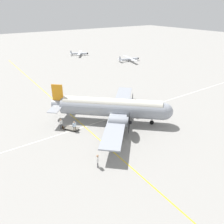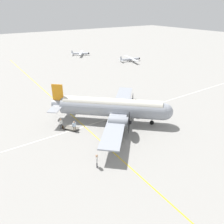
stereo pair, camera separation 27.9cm
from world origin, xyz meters
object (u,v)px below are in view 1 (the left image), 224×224
passenger_boarding (61,123)px  light_aircraft_taxiing (79,53)px  light_aircraft_distant (129,59)px  baggage_cart (71,128)px  crew_foreground (98,160)px  suitcase_upright_spare (73,128)px  ramp_agent (74,125)px  airliner_main (115,108)px  suitcase_near_door (63,128)px

passenger_boarding → light_aircraft_taxiing: light_aircraft_taxiing is taller
light_aircraft_distant → passenger_boarding: bearing=-127.5°
baggage_cart → light_aircraft_distant: (32.33, -37.31, 0.55)m
light_aircraft_distant → baggage_cart: bearing=-125.5°
baggage_cart → light_aircraft_taxiing: light_aircraft_taxiing is taller
crew_foreground → suitcase_upright_spare: crew_foreground is taller
ramp_agent → baggage_cart: size_ratio=0.69×
passenger_boarding → baggage_cart: 1.86m
passenger_boarding → baggage_cart: (-1.17, -1.20, -0.82)m
airliner_main → light_aircraft_taxiing: airliner_main is taller
baggage_cart → suitcase_upright_spare: bearing=62.9°
light_aircraft_taxiing → suitcase_near_door: bearing=-86.6°
ramp_agent → crew_foreground: bearing=-97.9°
passenger_boarding → light_aircraft_taxiing: bearing=42.4°
airliner_main → crew_foreground: size_ratio=10.54×
passenger_boarding → light_aircraft_taxiing: size_ratio=0.21×
crew_foreground → suitcase_upright_spare: 10.29m
light_aircraft_taxiing → suitcase_upright_spare: bearing=-85.0°
ramp_agent → suitcase_near_door: 2.21m
suitcase_near_door → suitcase_upright_spare: bearing=-122.0°
light_aircraft_distant → light_aircraft_taxiing: light_aircraft_distant is taller
light_aircraft_distant → crew_foreground: bearing=-118.6°
passenger_boarding → crew_foreground: bearing=-107.9°
suitcase_near_door → baggage_cart: bearing=-130.9°
crew_foreground → light_aircraft_distant: bearing=168.2°
suitcase_near_door → suitcase_upright_spare: suitcase_near_door is taller
light_aircraft_distant → light_aircraft_taxiing: 21.76m
airliner_main → light_aircraft_taxiing: 57.15m
airliner_main → suitcase_near_door: bearing=-155.1°
airliner_main → passenger_boarding: 9.02m
suitcase_upright_spare → baggage_cart: 0.33m
crew_foreground → ramp_agent: (9.33, -1.38, -0.05)m
ramp_agent → light_aircraft_taxiing: bearing=63.1°
passenger_boarding → suitcase_near_door: (-0.28, -0.18, -0.81)m
passenger_boarding → ramp_agent: bearing=-71.9°
suitcase_upright_spare → baggage_cart: size_ratio=0.22×
airliner_main → suitcase_near_door: (2.60, 8.22, -2.37)m
airliner_main → light_aircraft_distant: airliner_main is taller
passenger_boarding → ramp_agent: size_ratio=1.01×
passenger_boarding → suitcase_near_door: size_ratio=2.93×
suitcase_near_door → light_aircraft_distant: (31.45, -38.33, 0.54)m
airliner_main → light_aircraft_distant: 45.49m
crew_foreground → passenger_boarding: (11.27, 0.04, -0.03)m
suitcase_upright_spare → light_aircraft_distant: bearing=-48.9°
baggage_cart → light_aircraft_taxiing: (51.71, -27.40, 0.52)m
crew_foreground → baggage_cart: size_ratio=0.72×
ramp_agent → suitcase_upright_spare: 1.16m
suitcase_near_door → light_aircraft_taxiing: 58.23m
suitcase_upright_spare → airliner_main: bearing=-104.4°
ramp_agent → light_aircraft_distant: bearing=42.3°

